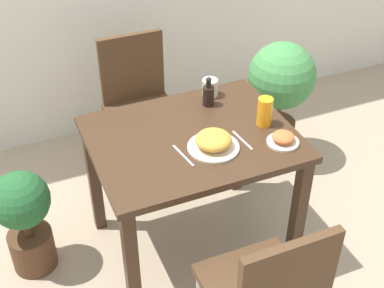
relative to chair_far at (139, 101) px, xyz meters
The scene contains 12 objects.
ground_plane 0.92m from the chair_far, 88.03° to the right, with size 16.00×16.00×0.00m, color tan.
dining_table 0.78m from the chair_far, 88.03° to the right, with size 0.98×0.77×0.74m.
chair_far is the anchor object (origin of this frame).
food_plate 0.94m from the chair_far, 84.97° to the right, with size 0.24×0.24×0.08m.
side_plate 1.10m from the chair_far, 68.13° to the right, with size 0.15×0.15×0.06m.
drink_cup 0.60m from the chair_far, 60.85° to the right, with size 0.08×0.08×0.09m.
juice_glass 0.96m from the chair_far, 64.35° to the right, with size 0.07×0.07×0.15m.
sauce_bottle 0.66m from the chair_far, 68.79° to the right, with size 0.06×0.06×0.16m.
fork_utensil 0.93m from the chair_far, 94.60° to the right, with size 0.04×0.18×0.00m.
spoon_utensil 0.96m from the chair_far, 75.61° to the right, with size 0.03×0.17×0.00m.
potted_plant_left 1.01m from the chair_far, 144.31° to the right, with size 0.29×0.29×0.61m.
potted_plant_right 0.89m from the chair_far, 15.70° to the right, with size 0.42×0.42×0.83m.
Camera 1 is at (-0.81, -1.92, 2.25)m, focal length 50.00 mm.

